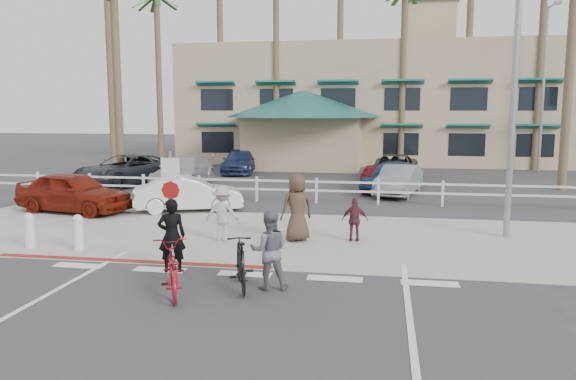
% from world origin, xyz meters
% --- Properties ---
extents(ground, '(140.00, 140.00, 0.00)m').
position_xyz_m(ground, '(0.00, 0.00, 0.00)').
color(ground, '#333335').
extents(bike_path, '(12.00, 16.00, 0.01)m').
position_xyz_m(bike_path, '(0.00, -2.00, 0.00)').
color(bike_path, '#333335').
rests_on(bike_path, ground).
extents(sidewalk_plaza, '(22.00, 7.00, 0.01)m').
position_xyz_m(sidewalk_plaza, '(0.00, 4.50, 0.01)').
color(sidewalk_plaza, gray).
rests_on(sidewalk_plaza, ground).
extents(cross_street, '(40.00, 5.00, 0.01)m').
position_xyz_m(cross_street, '(0.00, 8.50, 0.00)').
color(cross_street, '#333335').
rests_on(cross_street, ground).
extents(parking_lot, '(50.00, 16.00, 0.01)m').
position_xyz_m(parking_lot, '(0.00, 18.00, 0.00)').
color(parking_lot, '#333335').
rests_on(parking_lot, ground).
extents(curb_red, '(7.00, 0.25, 0.02)m').
position_xyz_m(curb_red, '(-3.00, 1.20, 0.01)').
color(curb_red, maroon).
rests_on(curb_red, ground).
extents(rail_fence, '(29.40, 0.16, 1.00)m').
position_xyz_m(rail_fence, '(0.50, 10.50, 0.50)').
color(rail_fence, silver).
rests_on(rail_fence, ground).
extents(building, '(28.00, 16.00, 11.30)m').
position_xyz_m(building, '(2.00, 31.00, 5.65)').
color(building, tan).
rests_on(building, ground).
extents(sign_post, '(0.50, 0.10, 2.90)m').
position_xyz_m(sign_post, '(-2.30, 2.20, 1.45)').
color(sign_post, gray).
rests_on(sign_post, ground).
extents(bollard_0, '(0.26, 0.26, 0.95)m').
position_xyz_m(bollard_0, '(-4.80, 2.00, 0.47)').
color(bollard_0, silver).
rests_on(bollard_0, ground).
extents(bollard_1, '(0.26, 0.26, 0.95)m').
position_xyz_m(bollard_1, '(-6.20, 2.00, 0.47)').
color(bollard_1, silver).
rests_on(bollard_1, ground).
extents(streetlight_0, '(0.60, 2.00, 9.00)m').
position_xyz_m(streetlight_0, '(6.50, 5.50, 4.50)').
color(streetlight_0, gray).
rests_on(streetlight_0, ground).
extents(streetlight_1, '(0.60, 2.00, 9.50)m').
position_xyz_m(streetlight_1, '(12.00, 24.00, 4.75)').
color(streetlight_1, gray).
rests_on(streetlight_1, ground).
extents(palm_0, '(4.00, 4.00, 15.00)m').
position_xyz_m(palm_0, '(-16.00, 26.00, 7.50)').
color(palm_0, '#204C1D').
rests_on(palm_0, ground).
extents(palm_1, '(4.00, 4.00, 13.00)m').
position_xyz_m(palm_1, '(-12.00, 25.00, 6.50)').
color(palm_1, '#204C1D').
rests_on(palm_1, ground).
extents(palm_2, '(4.00, 4.00, 16.00)m').
position_xyz_m(palm_2, '(-8.00, 26.00, 8.00)').
color(palm_2, '#204C1D').
rests_on(palm_2, ground).
extents(palm_3, '(4.00, 4.00, 14.00)m').
position_xyz_m(palm_3, '(-4.00, 25.00, 7.00)').
color(palm_3, '#204C1D').
rests_on(palm_3, ground).
extents(palm_4, '(4.00, 4.00, 15.00)m').
position_xyz_m(palm_4, '(0.00, 26.00, 7.50)').
color(palm_4, '#204C1D').
rests_on(palm_4, ground).
extents(palm_5, '(4.00, 4.00, 13.00)m').
position_xyz_m(palm_5, '(4.00, 25.00, 6.50)').
color(palm_5, '#204C1D').
rests_on(palm_5, ground).
extents(palm_6, '(4.00, 4.00, 17.00)m').
position_xyz_m(palm_6, '(8.00, 26.00, 8.50)').
color(palm_6, '#204C1D').
rests_on(palm_6, ground).
extents(palm_7, '(4.00, 4.00, 14.00)m').
position_xyz_m(palm_7, '(12.00, 25.00, 7.00)').
color(palm_7, '#204C1D').
rests_on(palm_7, ground).
extents(palm_10, '(4.00, 4.00, 12.00)m').
position_xyz_m(palm_10, '(-10.00, 15.00, 6.00)').
color(palm_10, '#204C1D').
rests_on(palm_10, ground).
extents(palm_11, '(4.00, 4.00, 14.00)m').
position_xyz_m(palm_11, '(11.00, 16.00, 7.00)').
color(palm_11, '#204C1D').
rests_on(palm_11, ground).
extents(bike_red, '(1.41, 2.05, 1.02)m').
position_xyz_m(bike_red, '(-1.09, -0.94, 0.51)').
color(bike_red, maroon).
rests_on(bike_red, ground).
extents(rider_red, '(0.72, 0.59, 1.69)m').
position_xyz_m(rider_red, '(-1.66, 0.52, 0.84)').
color(rider_red, black).
rests_on(rider_red, ground).
extents(bike_black, '(1.05, 1.81, 1.05)m').
position_xyz_m(bike_black, '(0.17, -0.36, 0.53)').
color(bike_black, black).
rests_on(bike_black, ground).
extents(rider_black, '(0.90, 0.77, 1.62)m').
position_xyz_m(rider_black, '(0.74, -0.28, 0.81)').
color(rider_black, slate).
rests_on(rider_black, ground).
extents(pedestrian_a, '(1.01, 0.59, 1.55)m').
position_xyz_m(pedestrian_a, '(-1.40, 3.66, 0.78)').
color(pedestrian_a, '#A7A095').
rests_on(pedestrian_a, ground).
extents(pedestrian_child, '(0.73, 0.32, 1.23)m').
position_xyz_m(pedestrian_child, '(2.23, 4.21, 0.62)').
color(pedestrian_child, '#58242C').
rests_on(pedestrian_child, ground).
extents(pedestrian_b, '(1.11, 1.01, 1.90)m').
position_xyz_m(pedestrian_b, '(0.64, 4.00, 0.95)').
color(pedestrian_b, '#422E22').
rests_on(pedestrian_b, ground).
extents(car_white_sedan, '(4.06, 2.58, 1.26)m').
position_xyz_m(car_white_sedan, '(-3.93, 7.96, 0.63)').
color(car_white_sedan, silver).
rests_on(car_white_sedan, ground).
extents(car_red_compact, '(4.55, 2.59, 1.46)m').
position_xyz_m(car_red_compact, '(-7.91, 7.06, 0.73)').
color(car_red_compact, maroon).
rests_on(car_red_compact, ground).
extents(lot_car_0, '(4.35, 5.95, 1.50)m').
position_xyz_m(lot_car_0, '(-9.26, 13.97, 0.75)').
color(lot_car_0, black).
rests_on(lot_car_0, ground).
extents(lot_car_1, '(2.08, 4.99, 1.44)m').
position_xyz_m(lot_car_1, '(-6.50, 14.38, 0.72)').
color(lot_car_1, '#9FA1A5').
rests_on(lot_car_1, ground).
extents(lot_car_2, '(1.69, 3.65, 1.21)m').
position_xyz_m(lot_car_2, '(2.67, 14.32, 0.60)').
color(lot_car_2, maroon).
rests_on(lot_car_2, ground).
extents(lot_car_3, '(2.26, 4.11, 1.28)m').
position_xyz_m(lot_car_3, '(3.63, 13.19, 0.64)').
color(lot_car_3, slate).
rests_on(lot_car_3, ground).
extents(lot_car_4, '(2.37, 4.58, 1.27)m').
position_xyz_m(lot_car_4, '(-5.29, 20.30, 0.63)').
color(lot_car_4, navy).
rests_on(lot_car_4, ground).
extents(lot_car_5, '(2.66, 5.09, 1.37)m').
position_xyz_m(lot_car_5, '(3.51, 17.97, 0.68)').
color(lot_car_5, '#2E2E32').
rests_on(lot_car_5, ground).
extents(lot_car_6, '(3.10, 4.47, 1.41)m').
position_xyz_m(lot_car_6, '(3.34, 14.11, 0.71)').
color(lot_car_6, navy).
rests_on(lot_car_6, ground).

